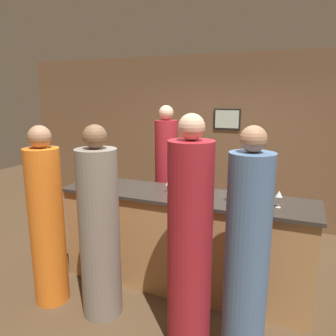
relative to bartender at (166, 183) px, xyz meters
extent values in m
plane|color=#4C3823|center=(0.56, -0.84, -0.95)|extent=(14.00, 14.00, 0.00)
cube|color=brown|center=(0.56, 1.39, 0.45)|extent=(8.00, 0.06, 2.80)
cube|color=black|center=(0.52, 1.35, 0.80)|extent=(0.44, 0.02, 0.34)
cube|color=#B7C6B2|center=(0.52, 1.33, 0.80)|extent=(0.39, 0.00, 0.29)
cube|color=#B27F4C|center=(0.56, -0.84, -0.42)|extent=(2.72, 0.62, 1.05)
cube|color=#332D28|center=(0.56, -0.84, 0.12)|extent=(2.78, 0.68, 0.04)
cylinder|color=maroon|center=(0.00, 0.00, -0.04)|extent=(0.31, 0.31, 1.81)
sphere|color=tan|center=(0.00, 0.00, 0.96)|extent=(0.20, 0.20, 0.20)
cylinder|color=orange|center=(-0.63, -1.63, -0.13)|extent=(0.35, 0.35, 1.64)
sphere|color=#A37556|center=(-0.63, -1.63, 0.80)|extent=(0.22, 0.22, 0.22)
cylinder|color=gray|center=(-0.02, -1.60, -0.12)|extent=(0.39, 0.39, 1.66)
sphere|color=brown|center=(-0.02, -1.60, 0.82)|extent=(0.22, 0.22, 0.22)
cylinder|color=maroon|center=(0.91, -1.65, -0.05)|extent=(0.37, 0.37, 1.79)
sphere|color=tan|center=(0.91, -1.65, 0.95)|extent=(0.21, 0.21, 0.21)
cylinder|color=#4C6B93|center=(1.37, -1.62, -0.09)|extent=(0.35, 0.35, 1.72)
sphere|color=#A37556|center=(1.37, -1.62, 0.88)|extent=(0.20, 0.20, 0.20)
cylinder|color=black|center=(1.31, -1.08, 0.24)|extent=(0.07, 0.07, 0.20)
cylinder|color=black|center=(1.31, -1.08, 0.38)|extent=(0.03, 0.03, 0.07)
cylinder|color=silver|center=(-0.40, -1.10, 0.14)|extent=(0.05, 0.05, 0.00)
cylinder|color=silver|center=(-0.40, -1.10, 0.20)|extent=(0.01, 0.01, 0.10)
cone|color=silver|center=(-0.40, -1.10, 0.29)|extent=(0.07, 0.07, 0.07)
cylinder|color=silver|center=(0.39, -0.85, 0.14)|extent=(0.05, 0.05, 0.00)
cylinder|color=silver|center=(0.39, -0.85, 0.19)|extent=(0.01, 0.01, 0.08)
cone|color=silver|center=(0.39, -0.85, 0.26)|extent=(0.07, 0.07, 0.07)
cylinder|color=silver|center=(-0.65, -0.95, 0.14)|extent=(0.05, 0.05, 0.00)
cylinder|color=silver|center=(-0.65, -0.95, 0.19)|extent=(0.01, 0.01, 0.09)
cone|color=silver|center=(-0.65, -0.95, 0.27)|extent=(0.06, 0.06, 0.07)
cylinder|color=silver|center=(1.07, -0.88, 0.14)|extent=(0.05, 0.05, 0.00)
cylinder|color=silver|center=(1.07, -0.88, 0.19)|extent=(0.01, 0.01, 0.09)
cone|color=silver|center=(1.07, -0.88, 0.27)|extent=(0.07, 0.07, 0.07)
cylinder|color=silver|center=(1.30, -0.90, 0.14)|extent=(0.05, 0.05, 0.00)
cylinder|color=silver|center=(1.30, -0.90, 0.18)|extent=(0.01, 0.01, 0.08)
cone|color=silver|center=(1.30, -0.90, 0.26)|extent=(0.08, 0.08, 0.07)
cylinder|color=silver|center=(1.54, -0.91, 0.14)|extent=(0.05, 0.05, 0.00)
cylinder|color=silver|center=(1.54, -0.91, 0.20)|extent=(0.01, 0.01, 0.10)
cone|color=silver|center=(1.54, -0.91, 0.28)|extent=(0.07, 0.07, 0.06)
camera|label=1|loc=(1.71, -4.04, 1.19)|focal=35.00mm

